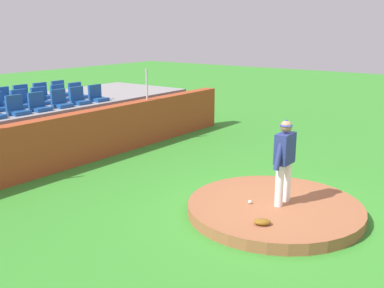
{
  "coord_description": "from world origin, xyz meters",
  "views": [
    {
      "loc": [
        -7.64,
        -3.64,
        3.6
      ],
      "look_at": [
        0.0,
        2.04,
        1.12
      ],
      "focal_mm": 42.05,
      "sensor_mm": 36.0,
      "label": 1
    }
  ],
  "objects_px": {
    "stadium_chair_3": "(61,102)",
    "stadium_chair_9": "(41,99)",
    "stadium_chair_1": "(17,108)",
    "stadium_chair_5": "(97,96)",
    "stadium_chair_14": "(4,99)",
    "stadium_chair_15": "(23,96)",
    "fielding_glove": "(262,222)",
    "stadium_chair_17": "(60,91)",
    "stadium_chair_4": "(79,99)",
    "baseball": "(250,202)",
    "stadium_chair_10": "(60,96)",
    "stadium_chair_11": "(77,93)",
    "stadium_chair_8": "(21,102)",
    "pitcher": "(285,155)",
    "stadium_chair_16": "(42,94)",
    "stadium_chair_2": "(39,105)"
  },
  "relations": [
    {
      "from": "stadium_chair_8",
      "to": "stadium_chair_11",
      "type": "height_order",
      "value": "same"
    },
    {
      "from": "stadium_chair_2",
      "to": "stadium_chair_16",
      "type": "bearing_deg",
      "value": -127.75
    },
    {
      "from": "pitcher",
      "to": "stadium_chair_16",
      "type": "relative_size",
      "value": 3.4
    },
    {
      "from": "stadium_chair_2",
      "to": "stadium_chair_8",
      "type": "relative_size",
      "value": 1.0
    },
    {
      "from": "stadium_chair_11",
      "to": "stadium_chair_14",
      "type": "distance_m",
      "value": 2.22
    },
    {
      "from": "stadium_chair_9",
      "to": "stadium_chair_17",
      "type": "relative_size",
      "value": 1.0
    },
    {
      "from": "fielding_glove",
      "to": "stadium_chair_9",
      "type": "distance_m",
      "value": 8.39
    },
    {
      "from": "stadium_chair_2",
      "to": "stadium_chair_10",
      "type": "relative_size",
      "value": 1.0
    },
    {
      "from": "stadium_chair_5",
      "to": "stadium_chair_11",
      "type": "distance_m",
      "value": 0.94
    },
    {
      "from": "stadium_chair_4",
      "to": "stadium_chair_14",
      "type": "xyz_separation_m",
      "value": [
        -1.37,
        1.75,
        0.0
      ]
    },
    {
      "from": "stadium_chair_5",
      "to": "stadium_chair_16",
      "type": "bearing_deg",
      "value": -68.49
    },
    {
      "from": "stadium_chair_10",
      "to": "stadium_chair_11",
      "type": "xyz_separation_m",
      "value": [
        0.69,
        0.03,
        0.0
      ]
    },
    {
      "from": "fielding_glove",
      "to": "stadium_chair_2",
      "type": "height_order",
      "value": "stadium_chair_2"
    },
    {
      "from": "fielding_glove",
      "to": "stadium_chair_9",
      "type": "xyz_separation_m",
      "value": [
        1.36,
        8.18,
        1.26
      ]
    },
    {
      "from": "fielding_glove",
      "to": "stadium_chair_3",
      "type": "distance_m",
      "value": 7.53
    },
    {
      "from": "pitcher",
      "to": "stadium_chair_5",
      "type": "relative_size",
      "value": 3.4
    },
    {
      "from": "pitcher",
      "to": "stadium_chair_4",
      "type": "bearing_deg",
      "value": 82.18
    },
    {
      "from": "baseball",
      "to": "stadium_chair_16",
      "type": "relative_size",
      "value": 0.15
    },
    {
      "from": "stadium_chair_3",
      "to": "stadium_chair_14",
      "type": "xyz_separation_m",
      "value": [
        -0.69,
        1.78,
        0.0
      ]
    },
    {
      "from": "stadium_chair_15",
      "to": "stadium_chair_14",
      "type": "bearing_deg",
      "value": 3.88
    },
    {
      "from": "stadium_chair_8",
      "to": "stadium_chair_11",
      "type": "xyz_separation_m",
      "value": [
        2.05,
        0.05,
        0.0
      ]
    },
    {
      "from": "stadium_chair_14",
      "to": "stadium_chair_15",
      "type": "relative_size",
      "value": 1.0
    },
    {
      "from": "stadium_chair_1",
      "to": "stadium_chair_5",
      "type": "distance_m",
      "value": 2.77
    },
    {
      "from": "stadium_chair_2",
      "to": "stadium_chair_11",
      "type": "relative_size",
      "value": 1.0
    },
    {
      "from": "stadium_chair_11",
      "to": "stadium_chair_1",
      "type": "bearing_deg",
      "value": 18.48
    },
    {
      "from": "stadium_chair_2",
      "to": "stadium_chair_8",
      "type": "height_order",
      "value": "same"
    },
    {
      "from": "stadium_chair_1",
      "to": "stadium_chair_15",
      "type": "xyz_separation_m",
      "value": [
        1.37,
        1.81,
        0.0
      ]
    },
    {
      "from": "stadium_chair_3",
      "to": "stadium_chair_9",
      "type": "relative_size",
      "value": 1.0
    },
    {
      "from": "stadium_chair_14",
      "to": "stadium_chair_15",
      "type": "distance_m",
      "value": 0.67
    },
    {
      "from": "stadium_chair_1",
      "to": "stadium_chair_8",
      "type": "xyz_separation_m",
      "value": [
        0.7,
        0.87,
        0.0
      ]
    },
    {
      "from": "baseball",
      "to": "stadium_chair_9",
      "type": "relative_size",
      "value": 0.15
    },
    {
      "from": "stadium_chair_10",
      "to": "stadium_chair_14",
      "type": "bearing_deg",
      "value": -32.63
    },
    {
      "from": "stadium_chair_17",
      "to": "stadium_chair_10",
      "type": "bearing_deg",
      "value": 52.5
    },
    {
      "from": "stadium_chair_14",
      "to": "stadium_chair_15",
      "type": "bearing_deg",
      "value": -176.12
    },
    {
      "from": "pitcher",
      "to": "fielding_glove",
      "type": "xyz_separation_m",
      "value": [
        -1.13,
        -0.16,
        -0.93
      ]
    },
    {
      "from": "stadium_chair_11",
      "to": "stadium_chair_14",
      "type": "relative_size",
      "value": 1.0
    },
    {
      "from": "stadium_chair_3",
      "to": "stadium_chair_9",
      "type": "bearing_deg",
      "value": -87.59
    },
    {
      "from": "baseball",
      "to": "stadium_chair_8",
      "type": "distance_m",
      "value": 7.62
    },
    {
      "from": "fielding_glove",
      "to": "stadium_chair_1",
      "type": "xyz_separation_m",
      "value": [
        0.01,
        7.3,
        1.26
      ]
    },
    {
      "from": "stadium_chair_17",
      "to": "stadium_chair_8",
      "type": "bearing_deg",
      "value": 24.28
    },
    {
      "from": "stadium_chair_16",
      "to": "stadium_chair_17",
      "type": "distance_m",
      "value": 0.7
    },
    {
      "from": "baseball",
      "to": "stadium_chair_8",
      "type": "bearing_deg",
      "value": 90.17
    },
    {
      "from": "stadium_chair_3",
      "to": "fielding_glove",
      "type": "bearing_deg",
      "value": 79.13
    },
    {
      "from": "stadium_chair_3",
      "to": "stadium_chair_17",
      "type": "distance_m",
      "value": 2.27
    },
    {
      "from": "stadium_chair_17",
      "to": "stadium_chair_3",
      "type": "bearing_deg",
      "value": 53.02
    },
    {
      "from": "stadium_chair_3",
      "to": "stadium_chair_8",
      "type": "relative_size",
      "value": 1.0
    },
    {
      "from": "stadium_chair_3",
      "to": "stadium_chair_9",
      "type": "distance_m",
      "value": 0.89
    },
    {
      "from": "stadium_chair_5",
      "to": "stadium_chair_3",
      "type": "bearing_deg",
      "value": -0.21
    },
    {
      "from": "pitcher",
      "to": "stadium_chair_5",
      "type": "bearing_deg",
      "value": 76.75
    },
    {
      "from": "stadium_chair_10",
      "to": "stadium_chair_11",
      "type": "distance_m",
      "value": 0.69
    }
  ]
}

